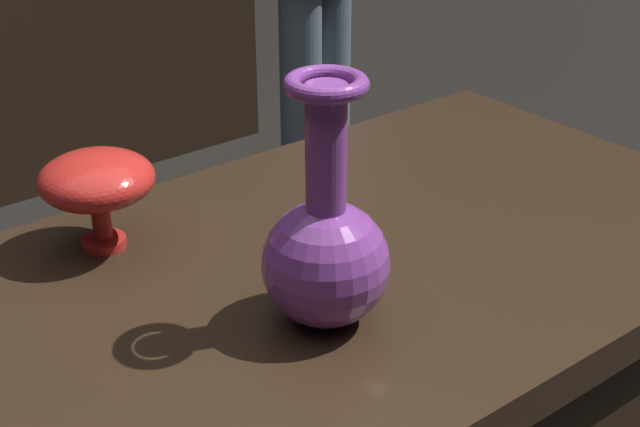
% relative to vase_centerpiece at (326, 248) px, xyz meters
% --- Properties ---
extents(vase_centerpiece, '(0.14, 0.14, 0.28)m').
position_rel_vase_centerpiece_xyz_m(vase_centerpiece, '(0.00, 0.00, 0.00)').
color(vase_centerpiece, '#7A388E').
rests_on(vase_centerpiece, display_plinth).
extents(vase_left_accent, '(0.14, 0.14, 0.12)m').
position_rel_vase_centerpiece_xyz_m(vase_left_accent, '(-0.11, 0.30, 0.00)').
color(vase_left_accent, red).
rests_on(vase_left_accent, display_plinth).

